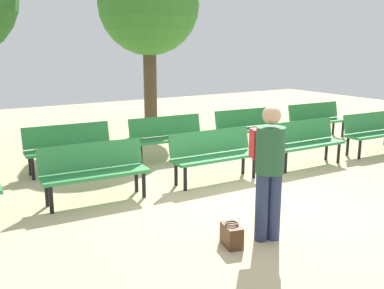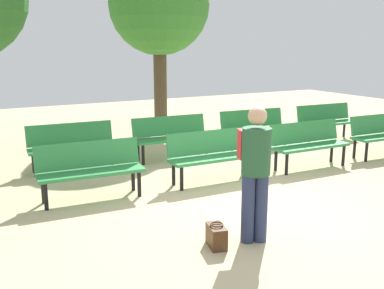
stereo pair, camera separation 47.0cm
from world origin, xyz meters
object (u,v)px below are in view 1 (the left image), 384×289
Objects in this scene: bench_r1_c3 at (248,126)px; visitor_with_backpack at (268,165)px; bench_r1_c4 at (317,118)px; tree_0 at (149,5)px; bench_r0_c4 at (375,130)px; bench_r1_c2 at (168,135)px; handbag at (232,235)px; bench_r0_c1 at (94,168)px; bench_r1_c1 at (69,145)px; bench_r0_c2 at (214,152)px; bench_r0_c3 at (305,140)px.

visitor_with_backpack reaches higher than bench_r1_c3.
tree_0 reaches higher than bench_r1_c4.
bench_r1_c2 is (-4.08, 1.91, 0.00)m from bench_r0_c4.
bench_r0_c1 is at bearing 109.55° from handbag.
bench_r0_c1 and bench_r1_c3 have the same top height.
bench_r1_c3 is at bearing 140.47° from bench_r0_c4.
bench_r0_c4 is 1.00× the size of bench_r1_c1.
bench_r0_c2 and bench_r1_c2 have the same top height.
bench_r0_c3 is 3.98m from handbag.
bench_r0_c2 and bench_r0_c4 have the same top height.
bench_r0_c3 is 4.55× the size of handbag.
bench_r1_c2 is at bearing 90.19° from bench_r0_c2.
visitor_with_backpack is at bearing -98.27° from bench_r1_c2.
bench_r0_c3 is at bearing -1.53° from bench_r0_c2.
handbag is at bearing 12.74° from visitor_with_backpack.
bench_r0_c1 is 1.00× the size of bench_r1_c3.
visitor_with_backpack is at bearing -70.52° from bench_r1_c1.
bench_r0_c2 is 0.99× the size of bench_r1_c1.
tree_0 is at bearing 77.15° from bench_r0_c2.
bench_r1_c2 is 1.00× the size of bench_r1_c4.
visitor_with_backpack reaches higher than bench_r0_c2.
bench_r0_c2 is 0.34× the size of tree_0.
bench_r0_c1 is 1.00× the size of bench_r1_c2.
bench_r0_c1 is at bearing -179.68° from bench_r0_c4.
bench_r1_c3 is (-2.02, 1.85, 0.00)m from bench_r0_c4.
bench_r0_c3 is 0.99× the size of bench_r1_c2.
bench_r0_c1 and bench_r0_c3 have the same top height.
bench_r0_c1 is 6.49m from bench_r1_c4.
bench_r1_c3 is at bearing 49.13° from handbag.
tree_0 is 8.03m from visitor_with_backpack.
bench_r0_c2 is 2.09m from bench_r0_c3.
bench_r1_c1 is (0.13, 1.76, 0.00)m from bench_r0_c1.
handbag is (-5.49, -3.80, -0.37)m from bench_r1_c4.
bench_r0_c3 is (2.08, -0.12, 0.00)m from bench_r0_c2.
bench_r0_c4 is 1.00× the size of bench_r1_c4.
bench_r1_c2 is at bearing -179.44° from bench_r1_c4.
bench_r1_c4 is (4.23, 1.58, 0.00)m from bench_r0_c2.
visitor_with_backpack is (-0.78, -2.28, 0.43)m from bench_r0_c2.
bench_r1_c3 is at bearing 0.76° from bench_r1_c1.
bench_r1_c1 is at bearing 179.93° from bench_r1_c4.
bench_r1_c1 is 6.20m from bench_r1_c4.
bench_r0_c4 is at bearing -61.90° from tree_0.
bench_r1_c4 is 0.98× the size of visitor_with_backpack.
handbag is at bearing -126.65° from bench_r1_c3.
tree_0 is 2.88× the size of visitor_with_backpack.
bench_r0_c4 is 4.59× the size of handbag.
bench_r0_c1 is 2.69m from bench_r1_c2.
bench_r1_c4 is 4.58× the size of handbag.
bench_r1_c3 is at bearing -107.03° from visitor_with_backpack.
bench_r0_c3 is 3.62m from visitor_with_backpack.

